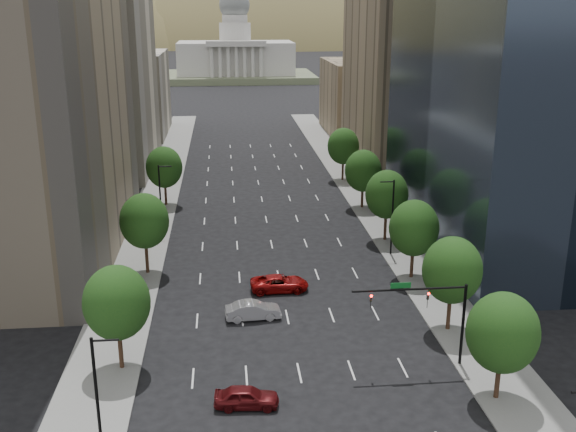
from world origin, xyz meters
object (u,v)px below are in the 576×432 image
object	(u,v)px
traffic_signal	(434,308)
car_maroon	(247,397)
capitol	(236,58)
car_red_far	(279,283)
car_silver	(253,310)

from	to	relation	value
traffic_signal	car_maroon	distance (m)	16.03
capitol	car_red_far	distance (m)	203.78
car_red_far	car_maroon	bearing A→B (deg)	166.94
car_maroon	car_red_far	size ratio (longest dim) A/B	0.79
car_maroon	car_silver	xyz separation A→B (m)	(1.13, 14.17, 0.05)
traffic_signal	capitol	distance (m)	219.99
capitol	car_red_far	xyz separation A→B (m)	(-0.21, -203.63, -7.76)
car_maroon	traffic_signal	bearing A→B (deg)	-69.31
car_maroon	car_red_far	distance (m)	20.73
capitol	car_red_far	size ratio (longest dim) A/B	10.20
capitol	car_red_far	bearing A→B (deg)	-90.06
capitol	car_maroon	bearing A→B (deg)	-91.10
car_maroon	car_red_far	xyz separation A→B (m)	(4.09, 20.32, 0.02)
capitol	car_maroon	xyz separation A→B (m)	(-4.30, -223.96, -7.78)
traffic_signal	car_red_far	world-z (taller)	traffic_signal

